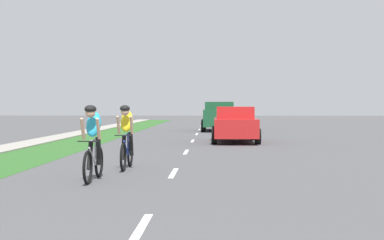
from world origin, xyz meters
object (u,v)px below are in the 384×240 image
object	(u,v)px
sedan_red	(235,124)
suv_dark_green	(219,116)
cyclist_lead	(93,142)
cyclist_trailing	(127,136)

from	to	relation	value
sedan_red	suv_dark_green	world-z (taller)	suv_dark_green
cyclist_lead	sedan_red	size ratio (longest dim) A/B	0.40
cyclist_trailing	suv_dark_green	bearing A→B (deg)	82.91
cyclist_lead	cyclist_trailing	bearing A→B (deg)	80.46
cyclist_trailing	sedan_red	distance (m)	10.33
cyclist_trailing	sedan_red	world-z (taller)	cyclist_trailing
cyclist_lead	sedan_red	xyz separation A→B (m)	(3.41, 11.96, -0.04)
suv_dark_green	cyclist_lead	bearing A→B (deg)	-97.32
cyclist_lead	cyclist_trailing	xyz separation A→B (m)	(0.35, 2.09, 0.00)
cyclist_lead	cyclist_trailing	size ratio (longest dim) A/B	1.00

